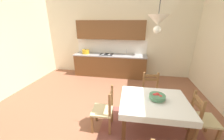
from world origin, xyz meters
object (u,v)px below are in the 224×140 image
(dining_table, at_px, (153,106))
(dining_chair_kitchen_side, at_px, (151,92))
(fruit_bowl, at_px, (157,97))
(pendant_lamp, at_px, (158,20))
(dining_chair_tv_side, at_px, (104,110))
(dining_chair_window_side, at_px, (202,119))
(kitchen_cabinetry, at_px, (110,55))

(dining_table, bearing_deg, dining_chair_kitchen_side, 86.93)
(fruit_bowl, xyz_separation_m, pendant_lamp, (-0.16, -0.14, 1.35))
(dining_table, relative_size, pendant_lamp, 1.60)
(dining_chair_tv_side, relative_size, dining_chair_window_side, 1.00)
(dining_chair_tv_side, bearing_deg, pendant_lamp, -3.16)
(dining_chair_window_side, height_order, pendant_lamp, pendant_lamp)
(dining_table, xyz_separation_m, pendant_lamp, (-0.11, -0.10, 1.54))
(dining_table, bearing_deg, fruit_bowl, 38.61)
(dining_table, xyz_separation_m, dining_chair_window_side, (0.90, 0.01, -0.18))
(kitchen_cabinetry, bearing_deg, fruit_bowl, -62.79)
(dining_chair_tv_side, distance_m, pendant_lamp, 1.92)
(kitchen_cabinetry, distance_m, dining_chair_kitchen_side, 2.52)
(dining_chair_tv_side, distance_m, dining_chair_window_side, 1.87)
(dining_table, height_order, dining_chair_window_side, dining_chair_window_side)
(kitchen_cabinetry, bearing_deg, pendant_lamp, -66.47)
(dining_table, bearing_deg, dining_chair_window_side, 0.95)
(dining_chair_tv_side, bearing_deg, kitchen_cabinetry, 98.61)
(dining_table, bearing_deg, pendant_lamp, -137.64)
(dining_table, relative_size, fruit_bowl, 4.29)
(dining_table, bearing_deg, dining_chair_tv_side, -176.85)
(kitchen_cabinetry, relative_size, fruit_bowl, 9.75)
(dining_chair_window_side, xyz_separation_m, fruit_bowl, (-0.85, 0.03, 0.37))
(kitchen_cabinetry, distance_m, fruit_bowl, 3.19)
(dining_table, distance_m, dining_chair_kitchen_side, 0.89)
(dining_table, height_order, pendant_lamp, pendant_lamp)
(pendant_lamp, bearing_deg, dining_chair_tv_side, 176.84)
(kitchen_cabinetry, height_order, pendant_lamp, pendant_lamp)
(kitchen_cabinetry, xyz_separation_m, fruit_bowl, (1.46, -2.84, -0.04))
(dining_chair_kitchen_side, bearing_deg, dining_chair_tv_side, -137.66)
(kitchen_cabinetry, bearing_deg, dining_table, -63.95)
(dining_table, distance_m, pendant_lamp, 1.55)
(dining_chair_tv_side, bearing_deg, fruit_bowl, 5.31)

